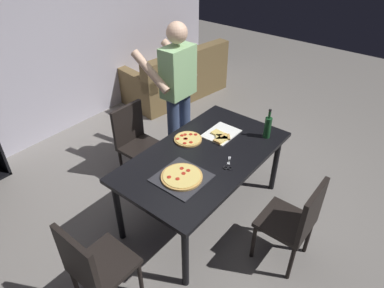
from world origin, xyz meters
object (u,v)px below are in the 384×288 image
chair_far_side (136,139)px  pepperoni_pizza_on_tray (182,177)px  second_pizza_plain (188,139)px  person_serving_pizza (177,91)px  kitchen_scissors (228,165)px  chair_near_camera (296,220)px  couch (177,79)px  wine_bottle (268,127)px  chair_left_end (93,265)px  dining_table (204,160)px

chair_far_side → pepperoni_pizza_on_tray: size_ratio=2.14×
pepperoni_pizza_on_tray → second_pizza_plain: size_ratio=1.51×
person_serving_pizza → kitchen_scissors: (-0.50, -1.02, -0.24)m
chair_near_camera → chair_far_side: 1.94m
couch → person_serving_pizza: (-1.41, -1.24, 0.70)m
pepperoni_pizza_on_tray → wine_bottle: bearing=-13.9°
chair_left_end → person_serving_pizza: person_serving_pizza is taller
second_pizza_plain → kitchen_scissors: bearing=-99.8°
couch → pepperoni_pizza_on_tray: bearing=-138.2°
chair_far_side → chair_near_camera: bearing=-90.0°
dining_table → chair_far_side: (0.00, 0.97, -0.17)m
chair_left_end → wine_bottle: bearing=-9.1°
chair_far_side → person_serving_pizza: size_ratio=0.51×
dining_table → couch: 2.77m
chair_left_end → dining_table: bearing=0.0°
chair_far_side → second_pizza_plain: (0.09, -0.70, 0.25)m
wine_bottle → pepperoni_pizza_on_tray: bearing=166.1°
dining_table → wine_bottle: 0.73m
chair_left_end → kitchen_scissors: bearing=-11.7°
pepperoni_pizza_on_tray → wine_bottle: 1.07m
chair_far_side → person_serving_pizza: (0.49, -0.22, 0.49)m
dining_table → pepperoni_pizza_on_tray: size_ratio=4.08×
dining_table → second_pizza_plain: (0.09, 0.27, 0.08)m
couch → pepperoni_pizza_on_tray: size_ratio=4.29×
couch → second_pizza_plain: couch is taller
dining_table → wine_bottle: wine_bottle is taller
second_pizza_plain → pepperoni_pizza_on_tray: bearing=-145.9°
chair_far_side → dining_table: bearing=-90.0°
chair_left_end → pepperoni_pizza_on_tray: size_ratio=2.14×
chair_left_end → chair_far_side: bearing=35.8°
chair_near_camera → second_pizza_plain: bearing=86.1°
person_serving_pizza → wine_bottle: 1.08m
couch → second_pizza_plain: bearing=-136.5°
pepperoni_pizza_on_tray → kitchen_scissors: 0.45m
couch → kitchen_scissors: size_ratio=9.25×
wine_bottle → second_pizza_plain: (-0.54, 0.59, -0.11)m
dining_table → person_serving_pizza: size_ratio=0.98×
wine_bottle → chair_far_side: bearing=116.1°
chair_near_camera → second_pizza_plain: chair_near_camera is taller
pepperoni_pizza_on_tray → wine_bottle: size_ratio=1.33×
person_serving_pizza → pepperoni_pizza_on_tray: person_serving_pizza is taller
pepperoni_pizza_on_tray → kitchen_scissors: size_ratio=2.15×
person_serving_pizza → pepperoni_pizza_on_tray: (-0.89, -0.81, -0.23)m
pepperoni_pizza_on_tray → person_serving_pizza: bearing=42.3°
dining_table → couch: size_ratio=0.95×
wine_bottle → second_pizza_plain: bearing=132.9°
couch → wine_bottle: bearing=-118.7°
chair_near_camera → wine_bottle: wine_bottle is taller
chair_near_camera → kitchen_scissors: (-0.01, 0.69, 0.24)m
dining_table → chair_left_end: chair_left_end is taller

